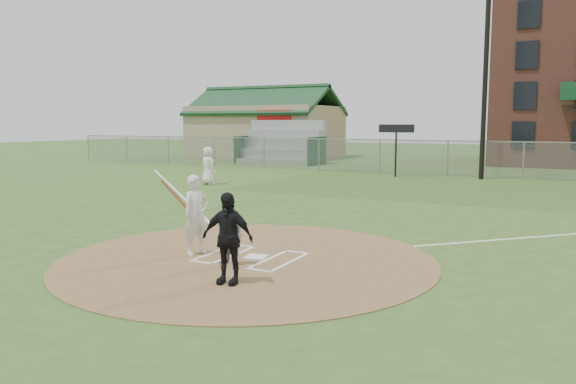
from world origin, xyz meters
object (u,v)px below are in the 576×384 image
at_px(catcher, 231,237).
at_px(umpire, 227,238).
at_px(ondeck_player, 208,166).
at_px(home_plate, 256,257).
at_px(batter_at_plate, 196,215).

xyz_separation_m(catcher, umpire, (0.65, -1.13, 0.25)).
bearing_deg(ondeck_player, umpire, 150.12).
bearing_deg(ondeck_player, home_plate, 152.84).
xyz_separation_m(home_plate, catcher, (-0.11, -0.85, 0.61)).
bearing_deg(umpire, batter_at_plate, 131.76).
height_order(umpire, batter_at_plate, batter_at_plate).
relative_size(home_plate, umpire, 0.27).
height_order(umpire, ondeck_player, ondeck_player).
distance_m(catcher, umpire, 1.33).
xyz_separation_m(catcher, ondeck_player, (-9.62, 12.87, 0.28)).
distance_m(home_plate, umpire, 2.23).
height_order(catcher, batter_at_plate, batter_at_plate).
bearing_deg(umpire, home_plate, 97.78).
relative_size(catcher, batter_at_plate, 0.68).
bearing_deg(umpire, ondeck_player, 118.68).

